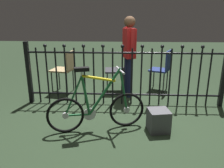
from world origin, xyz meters
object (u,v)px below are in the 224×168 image
at_px(chair_navy, 163,67).
at_px(chair_tan, 66,67).
at_px(bicycle, 97,108).
at_px(chair_charcoal, 119,68).
at_px(display_crate, 158,120).
at_px(person_visitor, 129,50).

bearing_deg(chair_navy, chair_tan, -173.26).
distance_m(bicycle, chair_charcoal, 1.73).
bearing_deg(bicycle, chair_tan, 117.55).
xyz_separation_m(chair_charcoal, display_crate, (0.59, -1.69, -0.35)).
bearing_deg(person_visitor, chair_charcoal, 123.90).
bearing_deg(display_crate, person_visitor, 105.78).
distance_m(bicycle, display_crate, 0.89).
bearing_deg(chair_navy, bicycle, -123.76).
distance_m(chair_navy, person_visitor, 0.90).
height_order(bicycle, person_visitor, person_visitor).
relative_size(chair_navy, display_crate, 2.78).
relative_size(bicycle, chair_charcoal, 1.64).
distance_m(bicycle, chair_tan, 1.76).
relative_size(bicycle, person_visitor, 0.87).
height_order(chair_tan, chair_charcoal, chair_tan).
bearing_deg(display_crate, chair_charcoal, 109.09).
distance_m(bicycle, person_visitor, 1.61).
height_order(chair_charcoal, person_visitor, person_visitor).
relative_size(chair_navy, person_visitor, 0.56).
relative_size(chair_tan, chair_charcoal, 1.05).
height_order(bicycle, chair_tan, bicycle).
height_order(chair_navy, display_crate, chair_navy).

